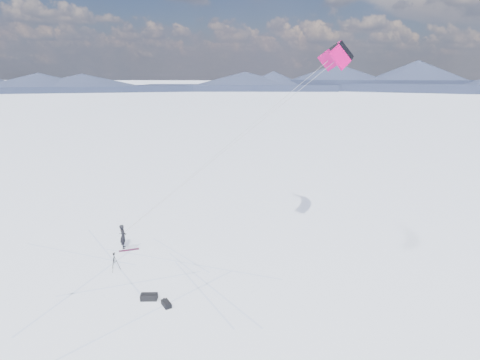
% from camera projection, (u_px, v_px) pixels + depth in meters
% --- Properties ---
extents(ground, '(1800.00, 1800.00, 0.00)m').
position_uv_depth(ground, '(125.00, 278.00, 24.71)').
color(ground, white).
extents(horizon_hills, '(704.00, 705.94, 9.53)m').
position_uv_depth(horizon_hills, '(120.00, 216.00, 23.68)').
color(horizon_hills, black).
rests_on(horizon_hills, ground).
extents(snow_tracks, '(17.62, 14.39, 0.01)m').
position_uv_depth(snow_tracks, '(111.00, 283.00, 24.10)').
color(snow_tracks, silver).
rests_on(snow_tracks, ground).
extents(snowkiter, '(0.66, 0.77, 1.79)m').
position_uv_depth(snowkiter, '(124.00, 248.00, 29.07)').
color(snowkiter, black).
rests_on(snowkiter, ground).
extents(snowboard, '(1.37, 0.88, 0.04)m').
position_uv_depth(snowboard, '(129.00, 250.00, 28.67)').
color(snowboard, maroon).
rests_on(snowboard, ground).
extents(tripod, '(0.63, 0.56, 1.22)m').
position_uv_depth(tripod, '(114.00, 259.00, 25.53)').
color(tripod, black).
rests_on(tripod, ground).
extents(gear_bag_a, '(0.98, 0.57, 0.41)m').
position_uv_depth(gear_bag_a, '(149.00, 297.00, 22.33)').
color(gear_bag_a, black).
rests_on(gear_bag_a, ground).
extents(gear_bag_b, '(0.74, 0.79, 0.33)m').
position_uv_depth(gear_bag_b, '(166.00, 304.00, 21.71)').
color(gear_bag_b, black).
rests_on(gear_bag_b, ground).
extents(power_kite, '(15.64, 5.60, 13.06)m').
position_uv_depth(power_kite, '(337.00, 57.00, 24.63)').
color(power_kite, '#BD0557').
rests_on(power_kite, ground).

